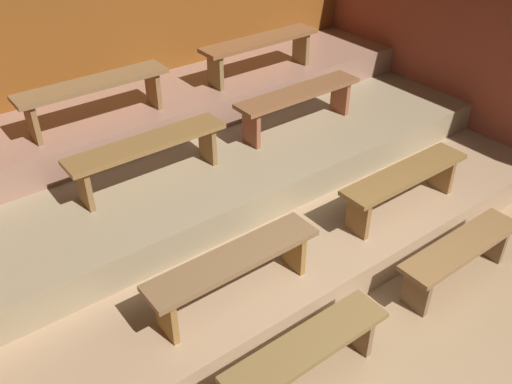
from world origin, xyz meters
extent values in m
cube|color=#987955|center=(0.00, 2.25, -0.04)|extent=(6.62, 5.30, 0.08)
cube|color=brown|center=(0.00, 4.53, 1.32)|extent=(6.62, 0.06, 2.64)
cube|color=brown|center=(2.94, 2.25, 1.32)|extent=(0.06, 5.30, 2.64)
cube|color=#A28160|center=(0.00, 2.80, 0.16)|extent=(5.82, 3.40, 0.32)
cube|color=#928060|center=(0.00, 3.30, 0.48)|extent=(5.82, 2.38, 0.32)
cube|color=#976D59|center=(0.00, 3.94, 0.80)|extent=(5.82, 1.11, 0.32)
cube|color=brown|center=(-0.88, 0.75, 0.40)|extent=(1.33, 0.31, 0.04)
cube|color=brown|center=(-0.34, 0.75, 0.19)|extent=(0.05, 0.25, 0.38)
cube|color=brown|center=(0.88, 0.75, 0.40)|extent=(1.33, 0.31, 0.04)
cube|color=brown|center=(0.34, 0.75, 0.19)|extent=(0.05, 0.25, 0.38)
cube|color=brown|center=(1.43, 0.75, 0.19)|extent=(0.05, 0.25, 0.38)
cube|color=brown|center=(-0.97, 1.50, 0.72)|extent=(1.43, 0.31, 0.04)
cube|color=olive|center=(-1.56, 1.50, 0.51)|extent=(0.05, 0.25, 0.38)
cube|color=olive|center=(-0.38, 1.50, 0.51)|extent=(0.05, 0.25, 0.38)
cube|color=brown|center=(0.97, 1.50, 0.72)|extent=(1.43, 0.31, 0.04)
cube|color=brown|center=(0.38, 1.50, 0.51)|extent=(0.05, 0.25, 0.38)
cube|color=brown|center=(1.56, 1.50, 0.51)|extent=(0.05, 0.25, 0.38)
cube|color=brown|center=(-0.89, 2.92, 1.04)|extent=(1.49, 0.31, 0.04)
cube|color=brown|center=(-1.52, 2.92, 0.83)|extent=(0.05, 0.25, 0.38)
cube|color=brown|center=(-0.26, 2.92, 0.83)|extent=(0.05, 0.25, 0.38)
cube|color=brown|center=(0.89, 2.92, 1.04)|extent=(1.49, 0.31, 0.04)
cube|color=brown|center=(0.26, 2.92, 0.83)|extent=(0.05, 0.25, 0.38)
cube|color=brown|center=(1.52, 2.92, 0.83)|extent=(0.05, 0.25, 0.38)
cube|color=brown|center=(-1.00, 3.73, 1.36)|extent=(1.47, 0.31, 0.04)
cube|color=brown|center=(-1.61, 3.73, 1.15)|extent=(0.05, 0.25, 0.38)
cube|color=brown|center=(-0.38, 3.73, 1.15)|extent=(0.05, 0.25, 0.38)
cube|color=brown|center=(1.00, 3.73, 1.36)|extent=(1.47, 0.31, 0.04)
cube|color=brown|center=(0.38, 3.73, 1.15)|extent=(0.05, 0.25, 0.38)
cube|color=brown|center=(1.61, 3.73, 1.15)|extent=(0.05, 0.25, 0.38)
camera|label=1|loc=(-2.71, -1.06, 3.43)|focal=38.61mm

